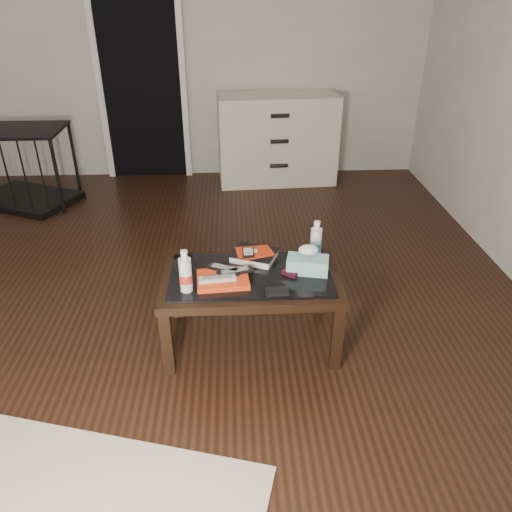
# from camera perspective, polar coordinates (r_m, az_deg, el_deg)

# --- Properties ---
(ground) EXTENTS (5.00, 5.00, 0.00)m
(ground) POSITION_cam_1_polar(r_m,az_deg,el_deg) (3.47, -10.64, -4.83)
(ground) COLOR black
(ground) RESTS_ON ground
(room_shell) EXTENTS (5.00, 5.00, 5.00)m
(room_shell) POSITION_cam_1_polar(r_m,az_deg,el_deg) (2.91, -13.77, 22.65)
(room_shell) COLOR beige
(room_shell) RESTS_ON ground
(doorway) EXTENTS (0.90, 0.08, 2.07)m
(doorway) POSITION_cam_1_polar(r_m,az_deg,el_deg) (5.47, -12.97, 19.20)
(doorway) COLOR black
(doorway) RESTS_ON ground
(coffee_table) EXTENTS (1.00, 0.60, 0.46)m
(coffee_table) POSITION_cam_1_polar(r_m,az_deg,el_deg) (2.83, -0.63, -3.18)
(coffee_table) COLOR black
(coffee_table) RESTS_ON ground
(dresser) EXTENTS (1.23, 0.57, 0.90)m
(dresser) POSITION_cam_1_polar(r_m,az_deg,el_deg) (5.31, 2.42, 13.22)
(dresser) COLOR beige
(dresser) RESTS_ON ground
(pet_crate) EXTENTS (1.07, 0.92, 0.71)m
(pet_crate) POSITION_cam_1_polar(r_m,az_deg,el_deg) (5.30, -25.09, 7.95)
(pet_crate) COLOR black
(pet_crate) RESTS_ON ground
(magazines) EXTENTS (0.29, 0.23, 0.03)m
(magazines) POSITION_cam_1_polar(r_m,az_deg,el_deg) (2.73, -3.81, -2.70)
(magazines) COLOR red
(magazines) RESTS_ON coffee_table
(remote_silver) EXTENTS (0.20, 0.07, 0.02)m
(remote_silver) POSITION_cam_1_polar(r_m,az_deg,el_deg) (2.69, -4.46, -2.59)
(remote_silver) COLOR #B5B5BA
(remote_silver) RESTS_ON magazines
(remote_black_front) EXTENTS (0.21, 0.11, 0.02)m
(remote_black_front) POSITION_cam_1_polar(r_m,az_deg,el_deg) (2.75, -2.43, -1.77)
(remote_black_front) COLOR black
(remote_black_front) RESTS_ON magazines
(remote_black_back) EXTENTS (0.20, 0.13, 0.02)m
(remote_black_back) POSITION_cam_1_polar(r_m,az_deg,el_deg) (2.78, -3.56, -1.44)
(remote_black_back) COLOR black
(remote_black_back) RESTS_ON magazines
(textbook) EXTENTS (0.31, 0.28, 0.05)m
(textbook) POSITION_cam_1_polar(r_m,az_deg,el_deg) (2.94, -0.22, 0.07)
(textbook) COLOR black
(textbook) RESTS_ON coffee_table
(dvd_mailers) EXTENTS (0.21, 0.16, 0.01)m
(dvd_mailers) POSITION_cam_1_polar(r_m,az_deg,el_deg) (2.93, -0.37, 0.54)
(dvd_mailers) COLOR red
(dvd_mailers) RESTS_ON textbook
(ipod) EXTENTS (0.06, 0.10, 0.02)m
(ipod) POSITION_cam_1_polar(r_m,az_deg,el_deg) (2.89, -0.90, 0.41)
(ipod) COLOR black
(ipod) RESTS_ON dvd_mailers
(flip_phone) EXTENTS (0.10, 0.09, 0.02)m
(flip_phone) POSITION_cam_1_polar(r_m,az_deg,el_deg) (2.79, 3.92, -1.96)
(flip_phone) COLOR black
(flip_phone) RESTS_ON coffee_table
(wallet) EXTENTS (0.12, 0.07, 0.02)m
(wallet) POSITION_cam_1_polar(r_m,az_deg,el_deg) (2.63, 2.43, -4.06)
(wallet) COLOR black
(wallet) RESTS_ON coffee_table
(water_bottle_left) EXTENTS (0.08, 0.08, 0.24)m
(water_bottle_left) POSITION_cam_1_polar(r_m,az_deg,el_deg) (2.62, -8.08, -1.70)
(water_bottle_left) COLOR white
(water_bottle_left) RESTS_ON coffee_table
(water_bottle_right) EXTENTS (0.07, 0.07, 0.24)m
(water_bottle_right) POSITION_cam_1_polar(r_m,az_deg,el_deg) (2.92, 6.88, 1.84)
(water_bottle_right) COLOR silver
(water_bottle_right) RESTS_ON coffee_table
(tissue_box) EXTENTS (0.25, 0.16, 0.09)m
(tissue_box) POSITION_cam_1_polar(r_m,az_deg,el_deg) (2.81, 5.91, -0.99)
(tissue_box) COLOR teal
(tissue_box) RESTS_ON coffee_table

